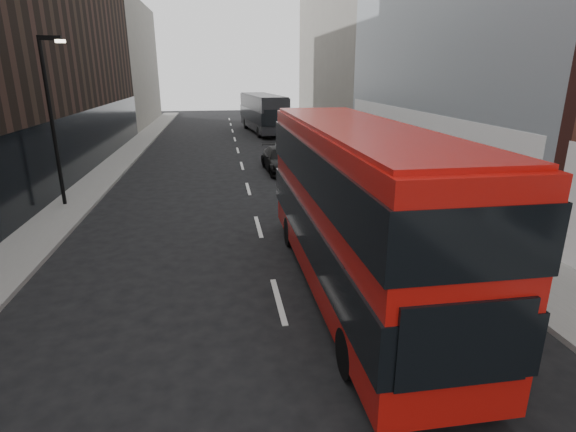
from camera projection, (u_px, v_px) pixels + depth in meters
name	position (u px, v px, depth m)	size (l,w,h in m)	color
sidewalk_right	(359.00, 164.00, 28.88)	(3.00, 80.00, 0.15)	slate
sidewalk_left	(108.00, 172.00, 26.66)	(2.00, 80.00, 0.15)	slate
building_victorian	(344.00, 30.00, 44.37)	(6.50, 24.00, 21.00)	slate
building_left_mid	(55.00, 51.00, 28.74)	(5.00, 24.00, 14.00)	black
building_left_far	(123.00, 65.00, 49.59)	(5.00, 20.00, 13.00)	slate
street_lamp	(52.00, 111.00, 18.78)	(1.06, 0.22, 7.00)	black
red_bus	(355.00, 202.00, 11.68)	(2.73, 11.27, 4.53)	#AA0F0A
grey_bus	(263.00, 112.00, 43.96)	(3.88, 11.48, 3.65)	black
car_a	(329.00, 221.00, 15.99)	(1.65, 4.11, 1.40)	black
car_b	(287.00, 156.00, 28.02)	(1.52, 4.35, 1.43)	gray
car_c	(282.00, 160.00, 27.00)	(2.01, 4.95, 1.44)	black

